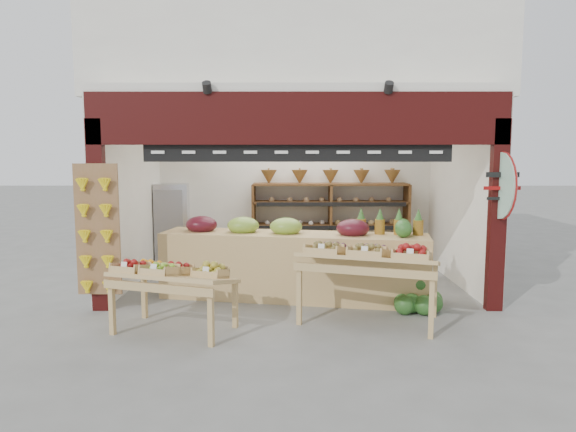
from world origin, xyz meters
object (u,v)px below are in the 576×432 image
at_px(mid_counter, 292,263).
at_px(watermelon_pile, 417,297).
at_px(cardboard_stack, 235,265).
at_px(back_shelving, 330,207).
at_px(refrigerator, 173,225).
at_px(display_table_right, 369,255).
at_px(display_table_left, 168,274).

distance_m(mid_counter, watermelon_pile, 1.88).
height_order(cardboard_stack, mid_counter, mid_counter).
relative_size(back_shelving, mid_counter, 0.75).
distance_m(cardboard_stack, watermelon_pile, 3.29).
xyz_separation_m(back_shelving, refrigerator, (-3.09, -0.06, -0.36)).
bearing_deg(cardboard_stack, back_shelving, 34.61).
xyz_separation_m(cardboard_stack, display_table_right, (1.99, -2.27, 0.61)).
height_order(display_table_right, watermelon_pile, display_table_right).
xyz_separation_m(back_shelving, watermelon_pile, (0.98, -3.03, -0.98)).
xyz_separation_m(cardboard_stack, watermelon_pile, (2.74, -1.81, -0.08)).
distance_m(back_shelving, display_table_right, 3.50).
bearing_deg(mid_counter, display_table_left, -137.11).
height_order(display_table_left, display_table_right, display_table_right).
xyz_separation_m(refrigerator, display_table_right, (3.32, -3.42, 0.06)).
xyz_separation_m(display_table_right, watermelon_pile, (0.75, 0.46, -0.68)).
distance_m(back_shelving, refrigerator, 3.11).
xyz_separation_m(mid_counter, watermelon_pile, (1.74, -0.62, -0.36)).
bearing_deg(display_table_right, mid_counter, 132.73).
relative_size(back_shelving, watermelon_pile, 4.17).
bearing_deg(cardboard_stack, refrigerator, 139.14).
bearing_deg(cardboard_stack, watermelon_pile, -33.49).
bearing_deg(cardboard_stack, display_table_left, -101.53).
xyz_separation_m(back_shelving, cardboard_stack, (-1.76, -1.22, -0.90)).
distance_m(refrigerator, mid_counter, 3.32).
bearing_deg(watermelon_pile, mid_counter, 160.44).
relative_size(display_table_left, display_table_right, 0.82).
bearing_deg(watermelon_pile, cardboard_stack, 146.51).
height_order(back_shelving, display_table_left, back_shelving).
bearing_deg(display_table_left, refrigerator, 101.91).
height_order(back_shelving, cardboard_stack, back_shelving).
distance_m(refrigerator, cardboard_stack, 1.84).
distance_m(refrigerator, display_table_left, 3.86).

